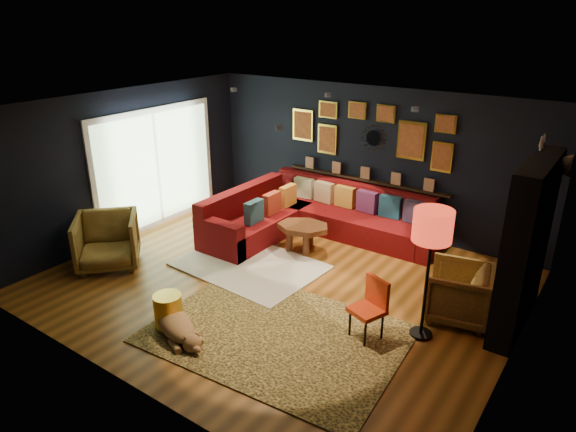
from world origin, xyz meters
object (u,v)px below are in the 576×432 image
Objects in this scene: armchair_right at (459,290)px; orange_chair at (371,304)px; sectional at (311,217)px; gold_stool at (168,311)px; armchair_left at (107,239)px; pouf at (243,238)px; coffee_table at (303,230)px; floor_lamp at (432,231)px; dog at (175,320)px.

armchair_right is 1.28m from orange_chair.
sectional is 7.50× the size of gold_stool.
armchair_left is 5.28m from armchair_right.
sectional reaches higher than pouf.
coffee_table is 0.62× the size of floor_lamp.
orange_chair is at bearing -47.09° from armchair_right.
dog is at bearing -89.61° from coffee_table.
coffee_table is 1.28× the size of armchair_right.
coffee_table is 1.32× the size of orange_chair.
sectional is 2.02× the size of floor_lamp.
sectional is 3.30m from armchair_right.
sectional is 3.54m from gold_stool.
sectional is at bearing 112.66° from coffee_table.
dog is at bearing -85.22° from sectional.
sectional is 3.27× the size of coffee_table.
armchair_left is 0.80× the size of dog.
pouf is 0.44× the size of dog.
coffee_table is 3.01m from floor_lamp.
orange_chair reaches higher than dog.
floor_lamp reaches higher than armchair_left.
dog is (2.24, -0.71, -0.27)m from armchair_left.
sectional reaches higher than dog.
sectional is at bearing 63.78° from pouf.
gold_stool is at bearing -63.22° from armchair_right.
armchair_right reaches higher than orange_chair.
armchair_right is 0.48× the size of floor_lamp.
dog is at bearing -60.49° from armchair_right.
sectional is 2.90× the size of dog.
sectional is 4.30× the size of orange_chair.
floor_lamp reaches higher than armchair_right.
coffee_table is 2.94m from dog.
floor_lamp reaches higher than gold_stool.
armchair_right is 3.76m from gold_stool.
floor_lamp reaches higher than sectional.
sectional is 3.57m from floor_lamp.
dog is (0.19, -0.07, -0.02)m from gold_stool.
armchair_right is 1.79× the size of gold_stool.
coffee_table is (0.28, -0.67, 0.07)m from sectional.
pouf is at bearing -101.47° from armchair_right.
coffee_table is 1.11× the size of armchair_left.
armchair_left reaches higher than sectional.
sectional is 3.49m from armchair_left.
coffee_table is 2.04× the size of pouf.
orange_chair is (4.26, 0.65, -0.00)m from armchair_left.
pouf is 0.63× the size of armchair_right.
sectional reaches higher than armchair_right.
orange_chair is at bearing 30.25° from gold_stool.
floor_lamp is at bearing 57.29° from orange_chair.
gold_stool is at bearing -93.34° from coffee_table.
orange_chair is at bearing -37.67° from coffee_table.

